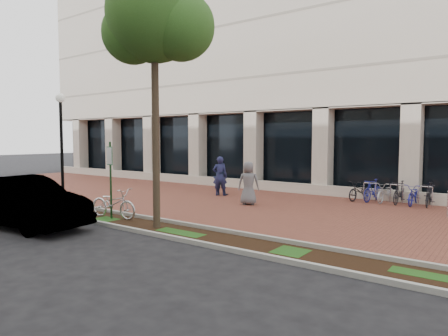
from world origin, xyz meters
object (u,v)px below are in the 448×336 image
Objects in this scene: pedestrian_left at (220,176)px; bike_rack_cluster at (392,193)px; lamppost at (62,143)px; pedestrian_right at (249,183)px; street_tree at (156,21)px; parking_sign at (110,171)px; pedestrian_mid at (221,179)px; sedan_near_curb at (23,202)px; locked_bicycle at (113,203)px.

bike_rack_cluster is (7.26, 2.45, -0.48)m from pedestrian_left.
lamppost reaches higher than pedestrian_left.
lamppost is at bearing 12.73° from pedestrian_right.
bike_rack_cluster is at bearing 63.13° from street_tree.
pedestrian_left is 7.68m from bike_rack_cluster.
pedestrian_mid is at bearing 100.90° from parking_sign.
locked_bicycle is at bearing -30.84° from sedan_near_curb.
street_tree is at bearing 63.24° from pedestrian_right.
pedestrian_right reaches higher than pedestrian_mid.
locked_bicycle is 6.57m from pedestrian_left.
bike_rack_cluster is at bearing 60.22° from parking_sign.
street_tree reaches higher than sedan_near_curb.
bike_rack_cluster is (4.70, 3.89, -0.44)m from pedestrian_right.
parking_sign is 11.49m from bike_rack_cluster.
bike_rack_cluster is at bearing 165.63° from pedestrian_left.
parking_sign is 6.72m from pedestrian_left.
street_tree is 4.15× the size of pedestrian_left.
pedestrian_mid reaches higher than bike_rack_cluster.
sedan_near_curb is at bearing 51.83° from pedestrian_left.
lamppost is 0.57× the size of street_tree.
parking_sign is at bearing -179.75° from street_tree.
lamppost is 2.50× the size of pedestrian_right.
sedan_near_curb reaches higher than locked_bicycle.
street_tree is 9.10m from pedestrian_mid.
lamppost is at bearing -179.24° from parking_sign.
pedestrian_right is at bearing -29.55° from locked_bicycle.
parking_sign is at bearing 39.72° from pedestrian_right.
pedestrian_left is at bearing 91.04° from pedestrian_mid.
parking_sign is 5.72m from pedestrian_right.
parking_sign is at bearing -119.49° from bike_rack_cluster.
pedestrian_left reaches higher than pedestrian_right.
street_tree is 8.89m from pedestrian_left.
street_tree is 7.45m from pedestrian_right.
pedestrian_left is 9.08m from sedan_near_curb.
pedestrian_right is at bearing 125.81° from pedestrian_mid.
pedestrian_left is at bearing -153.78° from bike_rack_cluster.
parking_sign is at bearing -6.48° from lamppost.
locked_bicycle is at bearing 70.48° from pedestrian_mid.
bike_rack_cluster is (4.62, 9.12, -5.75)m from street_tree.
pedestrian_right is 8.32m from sedan_near_curb.
locked_bicycle reaches higher than bike_rack_cluster.
parking_sign is 0.58× the size of lamppost.
lamppost is at bearing -132.42° from bike_rack_cluster.
parking_sign reaches higher than pedestrian_right.
parking_sign is 3.63m from lamppost.
street_tree is 11.73m from bike_rack_cluster.
street_tree is 6.86m from sedan_near_curb.
pedestrian_mid is 7.68m from bike_rack_cluster.
pedestrian_mid is (-2.70, 6.80, -5.41)m from street_tree.
pedestrian_left is 1.05× the size of pedestrian_right.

